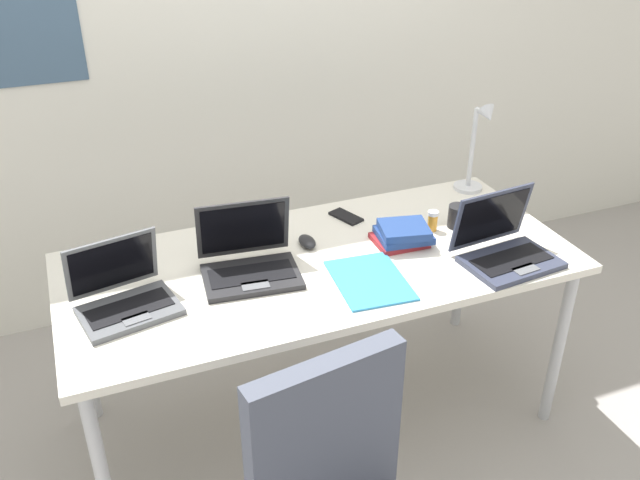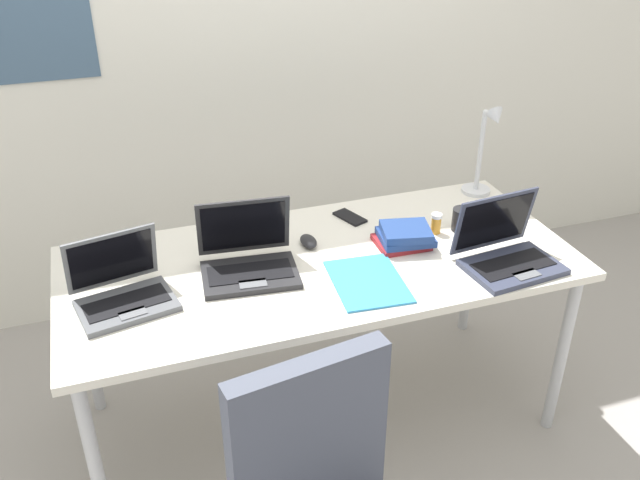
# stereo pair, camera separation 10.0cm
# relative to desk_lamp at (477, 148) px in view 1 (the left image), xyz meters

# --- Properties ---
(ground_plane) EXTENTS (12.00, 12.00, 0.00)m
(ground_plane) POSITION_rel_desk_lamp_xyz_m (-0.80, -0.28, -0.94)
(ground_plane) COLOR gray
(wall_back) EXTENTS (6.00, 0.13, 2.60)m
(wall_back) POSITION_rel_desk_lamp_xyz_m (-0.80, 0.82, 0.36)
(wall_back) COLOR silver
(wall_back) RESTS_ON ground_plane
(desk) EXTENTS (1.80, 0.80, 0.74)m
(desk) POSITION_rel_desk_lamp_xyz_m (-0.80, -0.28, -0.25)
(desk) COLOR silver
(desk) RESTS_ON ground_plane
(desk_lamp) EXTENTS (0.12, 0.18, 0.40)m
(desk_lamp) POSITION_rel_desk_lamp_xyz_m (0.00, 0.00, 0.00)
(desk_lamp) COLOR silver
(desk_lamp) RESTS_ON desk
(laptop_far_corner) EXTENTS (0.34, 0.29, 0.24)m
(laptop_far_corner) POSITION_rel_desk_lamp_xyz_m (-0.20, -0.51, -0.15)
(laptop_far_corner) COLOR #33384C
(laptop_far_corner) RESTS_ON desk
(laptop_near_lamp) EXTENTS (0.35, 0.30, 0.24)m
(laptop_near_lamp) POSITION_rel_desk_lamp_xyz_m (-1.06, -0.27, -0.15)
(laptop_near_lamp) COLOR #232326
(laptop_near_lamp) RESTS_ON desk
(laptop_back_right) EXTENTS (0.34, 0.30, 0.22)m
(laptop_back_right) POSITION_rel_desk_lamp_xyz_m (-1.48, -0.32, -0.15)
(laptop_back_right) COLOR #515459
(laptop_back_right) RESTS_ON desk
(computer_mouse) EXTENTS (0.06, 0.10, 0.03)m
(computer_mouse) POSITION_rel_desk_lamp_xyz_m (-0.81, -0.17, -0.18)
(computer_mouse) COLOR black
(computer_mouse) RESTS_ON desk
(cell_phone) EXTENTS (0.11, 0.15, 0.01)m
(cell_phone) POSITION_rel_desk_lamp_xyz_m (-0.59, -0.02, -0.19)
(cell_phone) COLOR black
(cell_phone) RESTS_ON desk
(pill_bottle) EXTENTS (0.04, 0.04, 0.08)m
(pill_bottle) POSITION_rel_desk_lamp_xyz_m (-0.32, -0.23, -0.16)
(pill_bottle) COLOR gold
(pill_bottle) RESTS_ON desk
(book_stack) EXTENTS (0.21, 0.19, 0.07)m
(book_stack) POSITION_rel_desk_lamp_xyz_m (-0.48, -0.28, -0.16)
(book_stack) COLOR maroon
(book_stack) RESTS_ON desk
(paper_folder_near_mouse) EXTENTS (0.26, 0.33, 0.01)m
(paper_folder_near_mouse) POSITION_rel_desk_lamp_xyz_m (-0.70, -0.47, -0.19)
(paper_folder_near_mouse) COLOR #338CC6
(paper_folder_near_mouse) RESTS_ON desk
(coffee_mug) EXTENTS (0.11, 0.08, 0.09)m
(coffee_mug) POSITION_rel_desk_lamp_xyz_m (-0.22, -0.24, -0.15)
(coffee_mug) COLOR black
(coffee_mug) RESTS_ON desk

